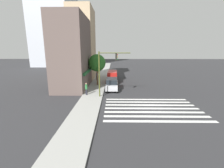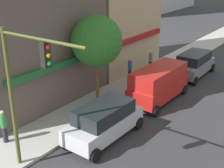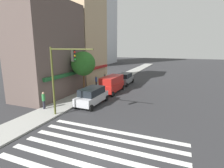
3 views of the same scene
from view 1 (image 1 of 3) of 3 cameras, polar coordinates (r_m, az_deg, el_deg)
name	(u,v)px [view 1 (image 1 of 3)]	position (r m, az deg, el deg)	size (l,w,h in m)	color
ground_plane	(152,108)	(18.08, 14.89, -8.99)	(200.00, 200.00, 0.00)	#2D2D30
sidewalk_left	(87,108)	(17.79, -9.53, -8.83)	(120.00, 3.00, 0.15)	#9E9E99
crosswalk_stripes	(152,108)	(18.08, 14.89, -8.98)	(6.90, 10.80, 0.01)	silver
storefront_row	(78,48)	(31.33, -12.72, 13.14)	(17.72, 5.30, 15.59)	brown
tower_distant	(55,12)	(74.92, -20.83, 24.37)	(21.61, 15.10, 45.29)	#B2B7C1
traffic_signal	(106,67)	(20.54, -2.26, 6.51)	(0.32, 4.31, 6.41)	#474C1E
suv_silver	(112,84)	(25.21, 0.00, 0.07)	(4.74, 2.12, 1.94)	#B7B7BC
van_red	(112,76)	(31.03, 0.15, 2.96)	(5.03, 2.22, 2.34)	#B21E19
suv_grey	(113,73)	(37.11, 0.25, 4.18)	(4.71, 2.12, 1.94)	slate
pedestrian_blue_shirt	(97,76)	(33.10, -5.81, 3.13)	(0.32, 0.32, 1.77)	#23232D
pedestrian_green_top	(86,89)	(22.22, -9.75, -1.75)	(0.32, 0.32, 1.77)	#23232D
pedestrian_grey_coat	(99,74)	(35.91, -4.98, 3.91)	(0.32, 0.32, 1.77)	#23232D
street_tree	(97,63)	(27.85, -5.74, 7.99)	(3.17, 3.17, 5.73)	brown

